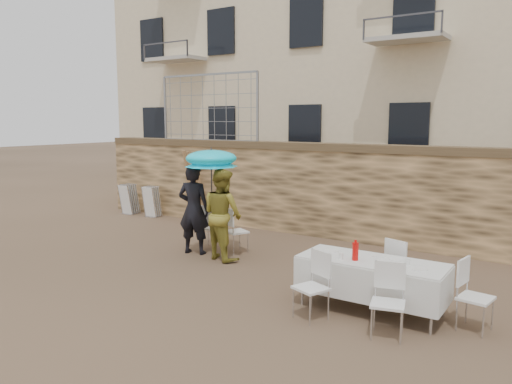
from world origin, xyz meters
The scene contains 17 objects.
ground centered at (0.00, 0.00, 0.00)m, with size 80.00×80.00×0.00m, color brown.
stone_wall centered at (0.00, 5.00, 1.10)m, with size 13.00×0.50×2.20m, color #937249.
chain_link_fence centered at (-3.00, 5.00, 3.10)m, with size 3.20×0.06×1.80m, color gray, non-canonical shape.
man_suit centered at (-1.04, 2.03, 0.94)m, with size 0.69×0.45×1.88m, color black.
woman_dress centered at (-0.29, 2.03, 0.92)m, with size 0.89×0.70×1.84m, color gold.
umbrella centered at (-0.64, 2.13, 1.95)m, with size 1.09×1.09×2.07m.
couple_chair_left centered at (-1.04, 2.58, 0.48)m, with size 0.48×0.48×0.96m, color white, non-canonical shape.
couple_chair_right centered at (-0.34, 2.58, 0.48)m, with size 0.48×0.48×0.96m, color white, non-canonical shape.
banquet_table centered at (3.21, 1.00, 0.73)m, with size 2.10×0.85×0.78m.
soda_bottle centered at (3.01, 0.85, 0.91)m, with size 0.09×0.09×0.26m, color red.
table_chair_front_left centered at (2.61, 0.25, 0.48)m, with size 0.48×0.48×0.96m, color white, non-canonical shape.
table_chair_front_right centered at (3.71, 0.25, 0.48)m, with size 0.48×0.48×0.96m, color white, non-canonical shape.
table_chair_back centered at (3.41, 1.80, 0.48)m, with size 0.48×0.48×0.96m, color white, non-canonical shape.
table_chair_side centered at (4.61, 1.10, 0.48)m, with size 0.48×0.48×0.96m, color white, non-canonical shape.
chair_stack_left centered at (-5.55, 4.52, 0.46)m, with size 0.46×0.47×0.92m, color white, non-canonical shape.
chair_stack_right centered at (-4.65, 4.52, 0.46)m, with size 0.46×0.40×0.92m, color white, non-canonical shape.
wood_planks centered at (-3.05, 4.59, 1.00)m, with size 0.70×0.20×2.00m, color #A37749, non-canonical shape.
Camera 1 is at (5.66, -5.78, 2.79)m, focal length 35.00 mm.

